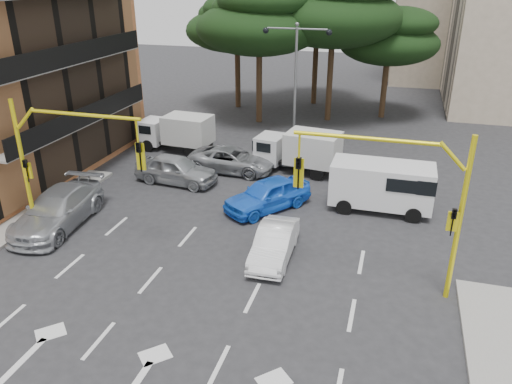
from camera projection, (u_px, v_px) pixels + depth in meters
ground at (200, 289)px, 18.22m from camera, size 120.00×120.00×0.00m
median_strip at (293, 150)px, 32.24m from camera, size 1.40×6.00×0.15m
pine_left_near at (260, 18)px, 35.43m from camera, size 9.15×9.15×10.23m
pine_center at (335, 7)px, 35.64m from camera, size 9.98×9.98×11.16m
pine_left_far at (237, 22)px, 39.99m from camera, size 8.32×8.32×9.30m
pine_right at (390, 36)px, 37.22m from camera, size 7.49×7.49×8.37m
pine_back at (318, 12)px, 40.82m from camera, size 9.15×9.15×10.23m
signal_mast_right at (407, 191)px, 16.67m from camera, size 5.79×0.37×6.00m
signal_mast_left at (57, 154)px, 20.13m from camera, size 5.79×0.37×6.00m
street_lamp_center at (296, 66)px, 30.08m from camera, size 4.16×0.36×7.77m
car_white_hatch at (274, 243)px, 19.95m from camera, size 1.50×4.01×1.31m
car_blue_compact at (268, 194)px, 24.06m from camera, size 4.13×4.67×1.53m
car_silver_wagon at (58, 210)px, 22.42m from camera, size 2.74×5.76×1.62m
car_silver_cross_a at (232, 160)px, 28.72m from camera, size 5.04×2.47×1.38m
car_silver_cross_b at (176, 169)px, 27.09m from camera, size 4.71×2.26×1.55m
van_white at (381, 187)px, 23.86m from camera, size 4.77×2.17×2.38m
box_truck_a at (176, 133)px, 31.89m from camera, size 4.93×2.37×2.36m
box_truck_b at (298, 151)px, 28.52m from camera, size 5.13×2.71×2.40m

